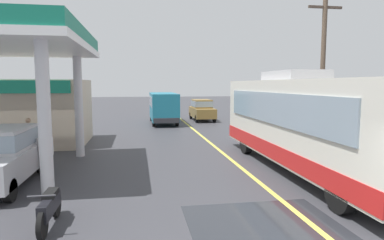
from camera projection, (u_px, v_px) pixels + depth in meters
The scene contains 11 objects.
ground at pixel (190, 127), 24.80m from camera, with size 120.00×120.00×0.00m, color #38383D.
lane_divider_stripe at pixel (203, 137), 19.89m from camera, with size 0.16×50.00×0.01m, color #D8CC4C.
coach_bus_main at pixel (305, 124), 11.99m from camera, with size 2.60×11.04×3.69m.
gas_station_roadside at pixel (0, 96), 15.23m from camera, with size 9.10×11.95×5.10m.
car_at_pump at pixel (2, 154), 10.28m from camera, with size 1.70×4.20×1.82m.
minibus_opposing_lane at pixel (163, 105), 26.84m from camera, with size 2.04×6.13×2.44m.
motorcycle_parked_forecourt at pixel (50, 208), 7.35m from camera, with size 0.55×1.80×0.92m.
pedestrian_near_pump at pixel (45, 150), 11.27m from camera, with size 0.55×0.22×1.66m.
pedestrian_by_shop at pixel (29, 134), 14.91m from camera, with size 0.55×0.22×1.66m.
car_trailing_behind_bus at pixel (202, 109), 28.97m from camera, with size 1.70×4.20×1.82m.
utility_pole_roadside at pixel (323, 68), 17.00m from camera, with size 1.80×0.24×7.64m.
Camera 1 is at (-3.85, -4.30, 3.17)m, focal length 30.96 mm.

